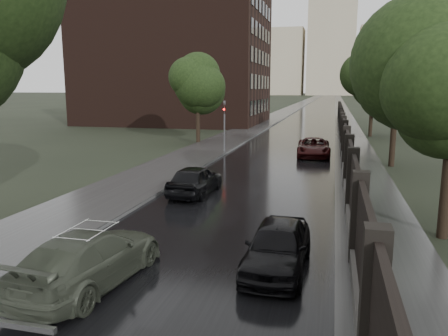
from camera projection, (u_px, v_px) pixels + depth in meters
The scene contains 15 objects.
ground at pixel (131, 336), 8.84m from camera, with size 800.00×800.00×0.00m, color black.
road at pixel (326, 99), 190.05m from camera, with size 8.00×420.00×0.02m, color black.
sidewalk_left at pixel (312, 99), 191.48m from camera, with size 4.00×420.00×0.16m, color #2D2D2D.
verge_right at pixel (339, 99), 188.73m from camera, with size 3.00×420.00×0.08m, color #2D2D2D.
fence_right at pixel (343, 134), 38.09m from camera, with size 0.45×75.72×2.70m.
tree_left_far at pixel (198, 84), 38.42m from camera, with size 4.25×4.25×7.39m.
tree_right_b at pixel (397, 88), 27.13m from camera, with size 4.08×4.08×7.01m.
tree_right_c at pixel (373, 88), 44.30m from camera, with size 4.08×4.08×7.01m.
traffic_light at pixel (224, 122), 33.28m from camera, with size 0.16×0.32×4.00m.
brick_building at pixel (176, 51), 60.94m from camera, with size 24.00×18.00×20.00m, color black.
stalinist_tower at pixel (332, 36), 288.01m from camera, with size 92.00×30.00×159.00m.
volga_sedan at pixel (89, 258), 11.07m from camera, with size 1.98×4.88×1.42m, color #3D4336.
hatchback_left at pixel (195, 180), 20.46m from camera, with size 1.67×4.16×1.42m, color black.
car_right_near at pixel (278, 246), 11.97m from camera, with size 1.62×4.03×1.37m, color black.
car_right_far at pixel (314, 147), 31.73m from camera, with size 2.29×4.98×1.38m, color black.
Camera 1 is at (3.80, -7.37, 4.97)m, focal length 35.00 mm.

